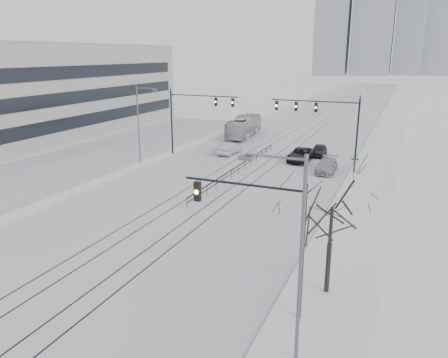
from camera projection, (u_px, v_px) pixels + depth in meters
ground at (11, 329)px, 20.69m from camera, size 500.00×500.00×0.00m
road at (302, 131)px, 73.79m from camera, size 22.00×260.00×0.02m
sidewalk_east at (387, 136)px, 68.73m from camera, size 5.00×260.00×0.16m
curb at (370, 135)px, 69.65m from camera, size 0.10×260.00×0.12m
parking_strip at (114, 150)px, 59.14m from camera, size 14.00×60.00×0.03m
tram_rails at (266, 155)px, 56.09m from camera, size 5.30×180.00×0.01m
office_building at (10, 92)px, 63.90m from camera, size 20.20×62.20×14.11m
skyline at (398, 21)px, 252.51m from camera, size 96.00×48.00×72.00m
traffic_mast_near at (270, 229)px, 20.70m from camera, size 6.10×0.37×7.00m
traffic_mast_ne at (326, 119)px, 47.02m from camera, size 9.60×0.37×8.00m
traffic_mast_nw at (192, 112)px, 54.19m from camera, size 9.10×0.37×8.00m
street_light_east at (294, 248)px, 17.15m from camera, size 2.73×0.25×9.00m
street_light_west at (140, 120)px, 50.36m from camera, size 2.73×0.25×9.00m
bare_tree at (332, 216)px, 22.48m from camera, size 4.40×4.40×6.10m
median_fence at (238, 169)px, 47.10m from camera, size 0.06×24.00×1.00m
street_sign at (354, 166)px, 44.16m from camera, size 0.70×0.06×2.40m
sedan_sb_inner at (227, 146)px, 57.79m from camera, size 2.62×4.90×1.59m
sedan_sb_outer at (229, 148)px, 56.40m from camera, size 1.87×4.84×1.57m
sedan_nb_front at (301, 155)px, 52.64m from camera, size 2.62×5.62×1.56m
sedan_nb_right at (326, 166)px, 47.78m from camera, size 2.20×5.05×1.45m
sedan_nb_far at (319, 150)px, 55.33m from camera, size 1.96×4.37×1.46m
box_truck at (244, 127)px, 67.89m from camera, size 3.36×11.40×3.14m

